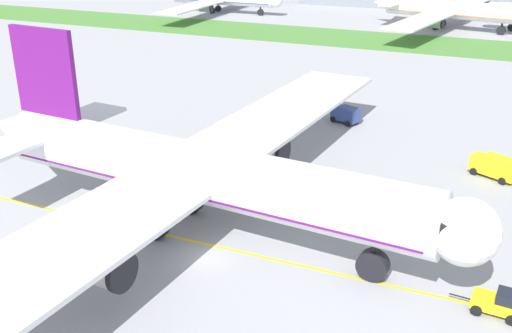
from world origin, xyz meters
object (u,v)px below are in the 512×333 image
pushback_tug (498,303)px  service_truck_fuel_bowser (495,166)px  airliner_foreground (195,173)px  service_truck_baggage_loader (346,114)px  parked_airliner_far_centre (449,10)px

pushback_tug → service_truck_fuel_bowser: (-1.76, 28.68, 0.56)m
airliner_foreground → service_truck_baggage_loader: size_ratio=18.64×
airliner_foreground → service_truck_fuel_bowser: bearing=43.9°
airliner_foreground → service_truck_baggage_loader: bearing=83.1°
service_truck_fuel_bowser → pushback_tug: bearing=-86.5°
parked_airliner_far_centre → pushback_tug: bearing=-81.6°
service_truck_fuel_bowser → parked_airliner_far_centre: bearing=99.7°
service_truck_baggage_loader → service_truck_fuel_bowser: size_ratio=0.79×
service_truck_baggage_loader → parked_airliner_far_centre: (4.53, 91.10, 3.90)m
service_truck_baggage_loader → service_truck_fuel_bowser: 26.05m
airliner_foreground → parked_airliner_far_centre: airliner_foreground is taller
service_truck_baggage_loader → parked_airliner_far_centre: parked_airliner_far_centre is taller
service_truck_baggage_loader → service_truck_fuel_bowser: bearing=-30.7°
service_truck_fuel_bowser → parked_airliner_far_centre: 105.98m
service_truck_baggage_loader → service_truck_fuel_bowser: (22.40, -13.30, 0.11)m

